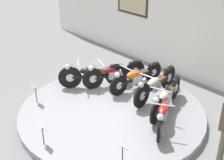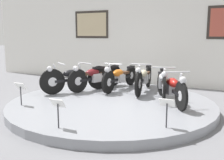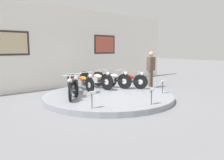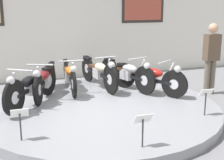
{
  "view_description": "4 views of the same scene",
  "coord_description": "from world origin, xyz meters",
  "px_view_note": "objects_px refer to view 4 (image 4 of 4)",
  "views": [
    {
      "loc": [
        4.99,
        -4.68,
        4.56
      ],
      "look_at": [
        -0.12,
        0.12,
        0.94
      ],
      "focal_mm": 50.0,
      "sensor_mm": 36.0,
      "label": 1
    },
    {
      "loc": [
        2.64,
        -5.44,
        1.74
      ],
      "look_at": [
        -0.16,
        0.36,
        0.6
      ],
      "focal_mm": 42.0,
      "sensor_mm": 36.0,
      "label": 2
    },
    {
      "loc": [
        -5.1,
        -6.19,
        1.86
      ],
      "look_at": [
        0.2,
        0.03,
        0.68
      ],
      "focal_mm": 35.0,
      "sensor_mm": 36.0,
      "label": 3
    },
    {
      "loc": [
        -1.77,
        -5.79,
        2.2
      ],
      "look_at": [
        0.23,
        -0.06,
        0.68
      ],
      "focal_mm": 50.0,
      "sensor_mm": 36.0,
      "label": 4
    }
  ],
  "objects_px": {
    "motorcycle_orange": "(70,75)",
    "motorcycle_silver": "(127,73)",
    "motorcycle_maroon": "(45,79)",
    "motorcycle_red": "(149,77)",
    "info_placard_front_left": "(20,117)",
    "visitor_standing": "(211,54)",
    "info_placard_front_centre": "(143,123)",
    "info_placard_front_right": "(206,96)",
    "motorcycle_black": "(32,86)",
    "motorcycle_cream": "(99,71)"
  },
  "relations": [
    {
      "from": "motorcycle_orange",
      "to": "motorcycle_silver",
      "type": "distance_m",
      "value": 1.36
    },
    {
      "from": "motorcycle_maroon",
      "to": "motorcycle_red",
      "type": "xyz_separation_m",
      "value": [
        2.28,
        -0.53,
        -0.01
      ]
    },
    {
      "from": "info_placard_front_left",
      "to": "visitor_standing",
      "type": "distance_m",
      "value": 4.87
    },
    {
      "from": "motorcycle_maroon",
      "to": "motorcycle_silver",
      "type": "bearing_deg",
      "value": 0.0
    },
    {
      "from": "motorcycle_maroon",
      "to": "motorcycle_orange",
      "type": "xyz_separation_m",
      "value": [
        0.61,
        0.31,
        -0.01
      ]
    },
    {
      "from": "info_placard_front_centre",
      "to": "info_placard_front_right",
      "type": "height_order",
      "value": "same"
    },
    {
      "from": "info_placard_front_left",
      "to": "visitor_standing",
      "type": "relative_size",
      "value": 0.3
    },
    {
      "from": "motorcycle_silver",
      "to": "visitor_standing",
      "type": "relative_size",
      "value": 1.12
    },
    {
      "from": "visitor_standing",
      "to": "motorcycle_black",
      "type": "bearing_deg",
      "value": 179.79
    },
    {
      "from": "motorcycle_black",
      "to": "info_placard_front_centre",
      "type": "height_order",
      "value": "motorcycle_black"
    },
    {
      "from": "motorcycle_silver",
      "to": "info_placard_front_centre",
      "type": "bearing_deg",
      "value": -107.88
    },
    {
      "from": "motorcycle_black",
      "to": "motorcycle_red",
      "type": "relative_size",
      "value": 1.0
    },
    {
      "from": "motorcycle_orange",
      "to": "info_placard_front_centre",
      "type": "relative_size",
      "value": 3.82
    },
    {
      "from": "info_placard_front_left",
      "to": "motorcycle_orange",
      "type": "bearing_deg",
      "value": 63.1
    },
    {
      "from": "motorcycle_silver",
      "to": "visitor_standing",
      "type": "xyz_separation_m",
      "value": [
        1.96,
        -0.54,
        0.41
      ]
    },
    {
      "from": "motorcycle_cream",
      "to": "motorcycle_silver",
      "type": "xyz_separation_m",
      "value": [
        0.61,
        -0.31,
        -0.01
      ]
    },
    {
      "from": "motorcycle_cream",
      "to": "visitor_standing",
      "type": "distance_m",
      "value": 2.74
    },
    {
      "from": "motorcycle_cream",
      "to": "motorcycle_red",
      "type": "xyz_separation_m",
      "value": [
        0.95,
        -0.84,
        -0.02
      ]
    },
    {
      "from": "motorcycle_black",
      "to": "visitor_standing",
      "type": "height_order",
      "value": "visitor_standing"
    },
    {
      "from": "motorcycle_silver",
      "to": "motorcycle_maroon",
      "type": "bearing_deg",
      "value": -180.0
    },
    {
      "from": "motorcycle_silver",
      "to": "info_placard_front_centre",
      "type": "relative_size",
      "value": 3.76
    },
    {
      "from": "motorcycle_red",
      "to": "motorcycle_cream",
      "type": "bearing_deg",
      "value": 138.28
    },
    {
      "from": "motorcycle_cream",
      "to": "visitor_standing",
      "type": "relative_size",
      "value": 1.17
    },
    {
      "from": "motorcycle_maroon",
      "to": "info_placard_front_centre",
      "type": "relative_size",
      "value": 3.69
    },
    {
      "from": "motorcycle_orange",
      "to": "visitor_standing",
      "type": "bearing_deg",
      "value": -14.51
    },
    {
      "from": "visitor_standing",
      "to": "info_placard_front_left",
      "type": "bearing_deg",
      "value": -160.04
    },
    {
      "from": "visitor_standing",
      "to": "motorcycle_silver",
      "type": "bearing_deg",
      "value": 164.54
    },
    {
      "from": "motorcycle_red",
      "to": "motorcycle_maroon",
      "type": "bearing_deg",
      "value": 166.87
    },
    {
      "from": "visitor_standing",
      "to": "info_placard_front_right",
      "type": "bearing_deg",
      "value": -128.19
    },
    {
      "from": "visitor_standing",
      "to": "info_placard_front_centre",
      "type": "bearing_deg",
      "value": -139.96
    },
    {
      "from": "motorcycle_orange",
      "to": "motorcycle_red",
      "type": "relative_size",
      "value": 1.16
    },
    {
      "from": "motorcycle_orange",
      "to": "info_placard_front_left",
      "type": "xyz_separation_m",
      "value": [
        -1.27,
        -2.51,
        -0.01
      ]
    },
    {
      "from": "motorcycle_black",
      "to": "motorcycle_orange",
      "type": "xyz_separation_m",
      "value": [
        0.95,
        0.84,
        -0.03
      ]
    },
    {
      "from": "motorcycle_black",
      "to": "motorcycle_silver",
      "type": "distance_m",
      "value": 2.33
    },
    {
      "from": "motorcycle_orange",
      "to": "info_placard_front_centre",
      "type": "distance_m",
      "value": 3.33
    },
    {
      "from": "motorcycle_black",
      "to": "motorcycle_cream",
      "type": "bearing_deg",
      "value": 26.79
    },
    {
      "from": "motorcycle_red",
      "to": "info_placard_front_right",
      "type": "xyz_separation_m",
      "value": [
        0.32,
        -1.67,
        -0.01
      ]
    },
    {
      "from": "motorcycle_black",
      "to": "motorcycle_orange",
      "type": "relative_size",
      "value": 0.86
    },
    {
      "from": "motorcycle_cream",
      "to": "info_placard_front_centre",
      "type": "relative_size",
      "value": 3.93
    },
    {
      "from": "motorcycle_maroon",
      "to": "motorcycle_cream",
      "type": "relative_size",
      "value": 0.94
    },
    {
      "from": "motorcycle_silver",
      "to": "motorcycle_red",
      "type": "distance_m",
      "value": 0.63
    },
    {
      "from": "motorcycle_maroon",
      "to": "info_placard_front_right",
      "type": "relative_size",
      "value": 3.69
    },
    {
      "from": "motorcycle_maroon",
      "to": "info_placard_front_centre",
      "type": "xyz_separation_m",
      "value": [
        0.97,
        -3.01,
        -0.02
      ]
    },
    {
      "from": "motorcycle_cream",
      "to": "motorcycle_silver",
      "type": "height_order",
      "value": "motorcycle_cream"
    },
    {
      "from": "motorcycle_orange",
      "to": "info_placard_front_right",
      "type": "bearing_deg",
      "value": -51.62
    },
    {
      "from": "motorcycle_maroon",
      "to": "info_placard_front_right",
      "type": "bearing_deg",
      "value": -40.22
    },
    {
      "from": "visitor_standing",
      "to": "motorcycle_maroon",
      "type": "bearing_deg",
      "value": 172.09
    },
    {
      "from": "motorcycle_silver",
      "to": "info_placard_front_right",
      "type": "xyz_separation_m",
      "value": [
        0.66,
        -2.2,
        -0.02
      ]
    },
    {
      "from": "info_placard_front_centre",
      "to": "motorcycle_silver",
      "type": "bearing_deg",
      "value": 72.12
    },
    {
      "from": "motorcycle_silver",
      "to": "visitor_standing",
      "type": "distance_m",
      "value": 2.08
    }
  ]
}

